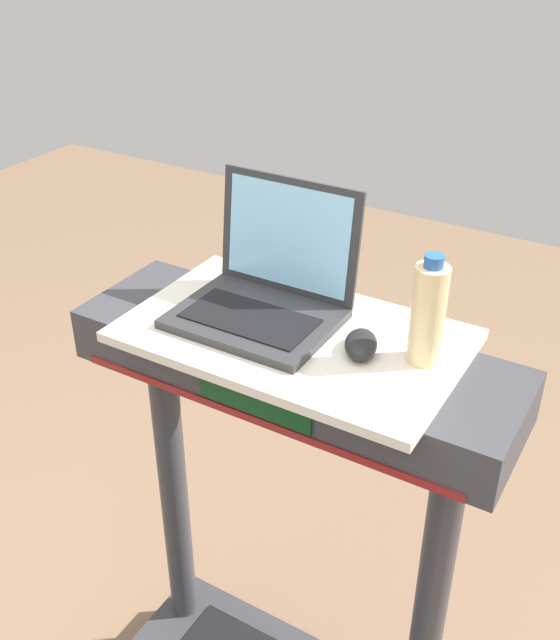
{
  "coord_description": "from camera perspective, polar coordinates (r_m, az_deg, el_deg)",
  "views": [
    {
      "loc": [
        0.6,
        -0.37,
        1.92
      ],
      "look_at": [
        0.0,
        0.65,
        1.21
      ],
      "focal_mm": 42.15,
      "sensor_mm": 36.0,
      "label": 1
    }
  ],
  "objects": [
    {
      "name": "desk_board",
      "position": [
        1.45,
        1.01,
        -1.18
      ],
      "size": [
        0.64,
        0.39,
        0.02
      ],
      "primitive_type": "cube",
      "color": "beige",
      "rests_on": "treadmill_base"
    },
    {
      "name": "laptop",
      "position": [
        1.47,
        -1.08,
        2.23
      ],
      "size": [
        0.31,
        0.27,
        0.25
      ],
      "rotation": [
        0.0,
        0.0,
        -0.04
      ],
      "color": "#2D2D30",
      "rests_on": "desk_board"
    },
    {
      "name": "computer_mouse",
      "position": [
        1.38,
        6.16,
        -1.84
      ],
      "size": [
        0.09,
        0.12,
        0.03
      ],
      "primitive_type": "ellipsoid",
      "rotation": [
        0.0,
        0.0,
        0.38
      ],
      "color": "black",
      "rests_on": "desk_board"
    },
    {
      "name": "water_bottle",
      "position": [
        1.33,
        11.17,
        0.5
      ],
      "size": [
        0.06,
        0.06,
        0.21
      ],
      "color": "beige",
      "rests_on": "desk_board"
    }
  ]
}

